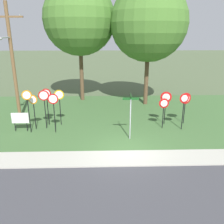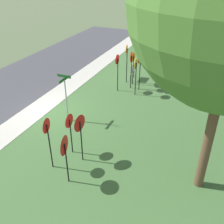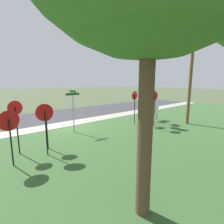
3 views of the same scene
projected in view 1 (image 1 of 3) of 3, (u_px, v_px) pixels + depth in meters
name	position (u px, v px, depth m)	size (l,w,h in m)	color
ground_plane	(125.00, 151.00, 12.98)	(160.00, 160.00, 0.00)	#4C5B3D
road_asphalt	(136.00, 215.00, 8.42)	(44.00, 6.40, 0.01)	#3D3D42
sidewalk_strip	(126.00, 158.00, 12.21)	(44.00, 1.60, 0.06)	#ADAA9E
grass_median	(119.00, 115.00, 18.66)	(44.00, 12.00, 0.04)	#3D6033
stop_sign_near_left	(44.00, 101.00, 15.42)	(0.68, 0.13, 2.64)	black
stop_sign_near_right	(34.00, 105.00, 15.37)	(0.60, 0.14, 2.37)	black
stop_sign_far_left	(28.00, 103.00, 14.76)	(0.60, 0.13, 2.80)	black
stop_sign_far_center	(59.00, 100.00, 16.06)	(0.66, 0.10, 2.51)	black
stop_sign_far_right	(47.00, 99.00, 16.02)	(0.65, 0.13, 2.60)	black
stop_sign_center_tall	(53.00, 105.00, 14.78)	(0.66, 0.09, 2.58)	black
yield_sign_near_left	(184.00, 103.00, 15.29)	(0.64, 0.13, 2.47)	black
yield_sign_near_right	(186.00, 101.00, 16.40)	(0.79, 0.19, 2.23)	black
yield_sign_far_left	(164.00, 106.00, 15.61)	(0.66, 0.10, 2.07)	black
yield_sign_far_right	(166.00, 100.00, 16.22)	(0.76, 0.13, 2.35)	black
street_name_post	(130.00, 113.00, 13.94)	(0.96, 0.82, 2.77)	#9EA0A8
utility_pole	(12.00, 59.00, 16.36)	(2.10, 2.20, 8.13)	brown
notice_board	(20.00, 119.00, 15.34)	(1.10, 0.05, 1.25)	black
oak_tree_left	(79.00, 19.00, 20.65)	(6.30, 6.30, 10.43)	brown
oak_tree_right	(149.00, 23.00, 19.40)	(6.37, 6.37, 10.13)	brown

